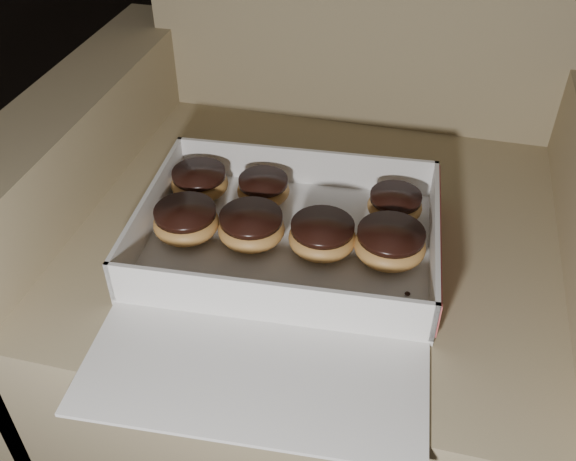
# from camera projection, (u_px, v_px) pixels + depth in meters

# --- Properties ---
(floor) EXTENTS (4.50, 4.50, 0.00)m
(floor) POSITION_uv_depth(u_px,v_px,m) (283.00, 437.00, 1.12)
(floor) COLOR black
(floor) RESTS_ON ground
(armchair) EXTENTS (0.90, 0.76, 0.94)m
(armchair) POSITION_uv_depth(u_px,v_px,m) (327.00, 252.00, 1.06)
(armchair) COLOR #8D805A
(armchair) RESTS_ON floor
(bakery_box) EXTENTS (0.42, 0.48, 0.07)m
(bakery_box) POSITION_uv_depth(u_px,v_px,m) (285.00, 259.00, 0.84)
(bakery_box) COLOR white
(bakery_box) RESTS_ON armchair
(donut_a) EXTENTS (0.08, 0.08, 0.04)m
(donut_a) POSITION_uv_depth(u_px,v_px,m) (200.00, 182.00, 0.94)
(donut_a) COLOR #D29549
(donut_a) RESTS_ON bakery_box
(donut_b) EXTENTS (0.09, 0.09, 0.04)m
(donut_b) POSITION_uv_depth(u_px,v_px,m) (322.00, 236.00, 0.84)
(donut_b) COLOR #D29549
(donut_b) RESTS_ON bakery_box
(donut_c) EXTENTS (0.08, 0.08, 0.04)m
(donut_c) POSITION_uv_depth(u_px,v_px,m) (395.00, 205.00, 0.90)
(donut_c) COLOR #D29549
(donut_c) RESTS_ON bakery_box
(donut_d) EXTENTS (0.09, 0.09, 0.04)m
(donut_d) POSITION_uv_depth(u_px,v_px,m) (186.00, 221.00, 0.87)
(donut_d) COLOR #D29549
(donut_d) RESTS_ON bakery_box
(donut_e) EXTENTS (0.09, 0.09, 0.05)m
(donut_e) POSITION_uv_depth(u_px,v_px,m) (390.00, 244.00, 0.83)
(donut_e) COLOR #D29549
(donut_e) RESTS_ON bakery_box
(donut_f) EXTENTS (0.09, 0.09, 0.05)m
(donut_f) POSITION_uv_depth(u_px,v_px,m) (251.00, 227.00, 0.86)
(donut_f) COLOR #D29549
(donut_f) RESTS_ON bakery_box
(donut_g) EXTENTS (0.08, 0.08, 0.04)m
(donut_g) POSITION_uv_depth(u_px,v_px,m) (263.00, 189.00, 0.93)
(donut_g) COLOR #D29549
(donut_g) RESTS_ON bakery_box
(crumb_a) EXTENTS (0.01, 0.01, 0.00)m
(crumb_a) POSITION_uv_depth(u_px,v_px,m) (178.00, 241.00, 0.87)
(crumb_a) COLOR black
(crumb_a) RESTS_ON bakery_box
(crumb_b) EXTENTS (0.01, 0.01, 0.00)m
(crumb_b) POSITION_uv_depth(u_px,v_px,m) (392.00, 303.00, 0.78)
(crumb_b) COLOR black
(crumb_b) RESTS_ON bakery_box
(crumb_c) EXTENTS (0.01, 0.01, 0.00)m
(crumb_c) POSITION_uv_depth(u_px,v_px,m) (407.00, 294.00, 0.79)
(crumb_c) COLOR black
(crumb_c) RESTS_ON bakery_box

